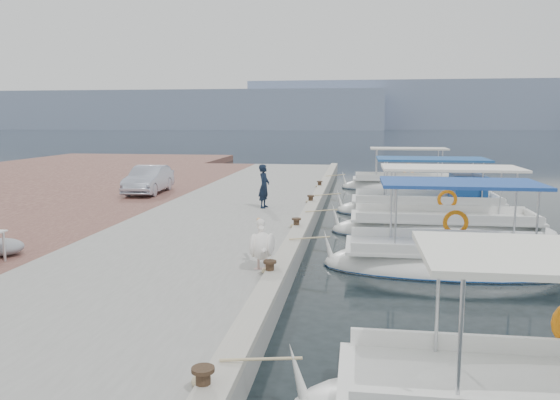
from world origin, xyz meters
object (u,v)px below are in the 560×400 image
object	(u,v)px
fishing_caique_d	(428,209)
fishing_caique_e	(404,187)
pelican	(262,244)
fisherman	(264,186)
fishing_caique_c	(442,231)
parked_car	(149,180)
fishing_caique_b	(450,265)

from	to	relation	value
fishing_caique_d	fishing_caique_e	size ratio (longest dim) A/B	1.06
pelican	fisherman	xyz separation A→B (m)	(-1.36, 8.22, 0.26)
fishing_caique_c	parked_car	bearing A→B (deg)	158.23
fishing_caique_b	parked_car	distance (m)	14.67
fishing_caique_e	parked_car	size ratio (longest dim) A/B	1.83
fishing_caique_b	pelican	bearing A→B (deg)	-151.73
fishing_caique_c	pelican	world-z (taller)	fishing_caique_c
fishing_caique_c	parked_car	distance (m)	12.88
pelican	fishing_caique_c	bearing A→B (deg)	54.12
fishing_caique_b	fishing_caique_d	distance (m)	8.36
fishing_caique_b	pelican	size ratio (longest dim) A/B	4.67
fishing_caique_c	fishing_caique_e	distance (m)	11.86
fishing_caique_b	fisherman	distance (m)	8.29
fishing_caique_d	parked_car	xyz separation A→B (m)	(-11.96, 0.74, 0.92)
fishing_caique_c	fishing_caique_e	world-z (taller)	same
fishing_caique_b	fishing_caique_c	distance (m)	4.35
fishing_caique_b	parked_car	size ratio (longest dim) A/B	1.73
fishing_caique_c	pelican	xyz separation A→B (m)	(-4.84, -6.68, 0.92)
fishing_caique_e	pelican	world-z (taller)	fishing_caique_e
fishing_caique_c	parked_car	xyz separation A→B (m)	(-11.93, 4.76, 0.98)
fishing_caique_b	pelican	distance (m)	5.06
fishing_caique_d	pelican	size ratio (longest dim) A/B	5.23
fishing_caique_d	fishing_caique_e	distance (m)	7.84
fishing_caique_d	parked_car	world-z (taller)	fishing_caique_d
fishing_caique_e	fisherman	xyz separation A→B (m)	(-5.93, -10.32, 1.18)
pelican	fishing_caique_b	bearing A→B (deg)	28.27
fishing_caique_c	fishing_caique_d	xyz separation A→B (m)	(0.03, 4.02, 0.07)
fishing_caique_c	fishing_caique_e	bearing A→B (deg)	91.30
fishing_caique_d	fishing_caique_e	bearing A→B (deg)	92.19
fishing_caique_e	pelican	distance (m)	19.11
fishing_caique_e	fisherman	bearing A→B (deg)	-119.89
fishing_caique_c	fisherman	bearing A→B (deg)	166.08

